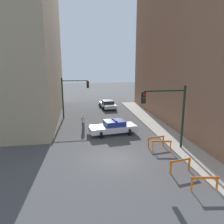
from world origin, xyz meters
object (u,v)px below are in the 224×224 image
at_px(barrier_mid, 180,163).
at_px(barrier_corner, 156,140).
at_px(barrier_front, 205,181).
at_px(traffic_light_near, 170,108).
at_px(police_car, 113,127).
at_px(traffic_light_far, 71,92).
at_px(barrier_back, 162,144).
at_px(parked_car_near, 108,104).
at_px(pedestrian_crossing, 83,122).

bearing_deg(barrier_mid, barrier_corner, 90.13).
bearing_deg(barrier_front, barrier_corner, 92.96).
distance_m(traffic_light_near, barrier_mid, 4.81).
height_order(police_car, barrier_mid, police_car).
bearing_deg(traffic_light_far, barrier_back, -58.41).
distance_m(traffic_light_near, parked_car_near, 17.22).
xyz_separation_m(traffic_light_near, parked_car_near, (-2.71, 16.76, -2.86)).
bearing_deg(police_car, barrier_corner, -149.63).
height_order(parked_car_near, barrier_front, parked_car_near).
relative_size(pedestrian_crossing, barrier_mid, 1.05).
distance_m(parked_car_near, pedestrian_crossing, 11.04).
xyz_separation_m(traffic_light_far, police_car, (4.18, -7.14, -2.67)).
height_order(barrier_front, barrier_back, same).
bearing_deg(parked_car_near, pedestrian_crossing, -117.52).
distance_m(police_car, barrier_corner, 4.95).
relative_size(traffic_light_far, barrier_back, 3.28).
xyz_separation_m(traffic_light_near, barrier_corner, (-0.76, 0.76, -2.91)).
relative_size(traffic_light_near, police_car, 1.06).
relative_size(police_car, barrier_back, 3.10).
xyz_separation_m(pedestrian_crossing, barrier_corner, (6.02, -5.74, -0.24)).
xyz_separation_m(traffic_light_near, traffic_light_far, (-8.03, 11.77, -0.13)).
distance_m(pedestrian_crossing, barrier_corner, 8.33).
height_order(pedestrian_crossing, barrier_front, pedestrian_crossing).
bearing_deg(barrier_front, pedestrian_crossing, 116.95).
xyz_separation_m(pedestrian_crossing, barrier_front, (6.38, -12.54, -0.24)).
xyz_separation_m(parked_car_near, pedestrian_crossing, (-4.07, -10.26, 0.19)).
bearing_deg(barrier_front, traffic_light_far, 113.19).
xyz_separation_m(pedestrian_crossing, barrier_mid, (6.03, -10.26, -0.24)).
distance_m(parked_car_near, barrier_mid, 20.61).
relative_size(parked_car_near, barrier_front, 2.80).
xyz_separation_m(barrier_mid, barrier_corner, (-0.01, 4.52, 0.00)).
bearing_deg(police_car, traffic_light_near, -148.51).
bearing_deg(barrier_back, barrier_mid, -91.72).
height_order(police_car, pedestrian_crossing, pedestrian_crossing).
height_order(traffic_light_near, police_car, traffic_light_near).
distance_m(parked_car_near, barrier_back, 17.14).
relative_size(pedestrian_crossing, barrier_corner, 1.05).
height_order(pedestrian_crossing, barrier_corner, pedestrian_crossing).
relative_size(barrier_front, barrier_corner, 1.00).
distance_m(police_car, parked_car_near, 12.19).
distance_m(police_car, pedestrian_crossing, 3.48).
bearing_deg(traffic_light_far, barrier_mid, -64.86).
bearing_deg(barrier_back, barrier_front, -87.67).
xyz_separation_m(barrier_front, barrier_corner, (-0.35, 6.80, 0.00)).
xyz_separation_m(police_car, barrier_back, (3.21, -4.88, -0.11)).
height_order(traffic_light_near, barrier_corner, traffic_light_near).
bearing_deg(barrier_front, barrier_mid, 98.51).
bearing_deg(barrier_front, barrier_back, 92.33).
height_order(police_car, barrier_front, police_car).
distance_m(traffic_light_near, barrier_corner, 3.10).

